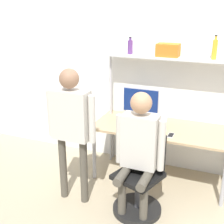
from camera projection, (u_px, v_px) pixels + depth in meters
ground_plane at (151, 194)px, 3.95m from camera, size 12.00×12.00×0.00m
wall_back at (172, 76)px, 4.23m from camera, size 8.00×0.06×2.70m
desk at (162, 132)px, 4.08m from camera, size 1.78×0.79×0.75m
shelf_unit at (169, 74)px, 4.05m from camera, size 1.69×0.28×1.64m
monitor at (141, 103)px, 4.29m from camera, size 0.51×0.22×0.43m
laptop at (154, 127)px, 3.90m from camera, size 0.29×0.24×0.23m
cell_phone at (171, 135)px, 3.80m from camera, size 0.07×0.15×0.01m
office_chair at (140, 188)px, 3.56m from camera, size 0.58×0.58×0.94m
person_seated at (139, 145)px, 3.34m from camera, size 0.55×0.47×1.43m
person_standing at (71, 120)px, 3.52m from camera, size 0.60×0.22×1.63m
bottle_purple at (130, 47)px, 4.14m from camera, size 0.07×0.07×0.23m
bottle_amber at (215, 49)px, 3.74m from camera, size 0.06×0.06×0.29m
storage_box at (168, 50)px, 3.96m from camera, size 0.29×0.19×0.16m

